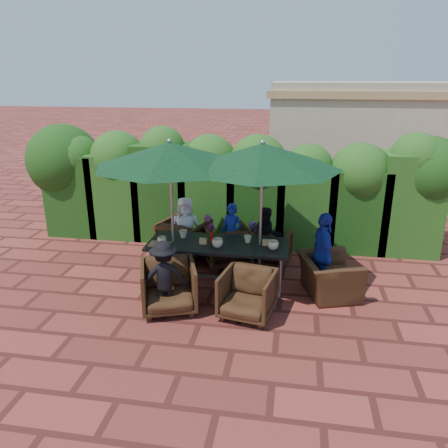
% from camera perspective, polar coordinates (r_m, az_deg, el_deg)
% --- Properties ---
extents(ground, '(80.00, 80.00, 0.00)m').
position_cam_1_polar(ground, '(7.39, -1.36, -8.44)').
color(ground, maroon).
rests_on(ground, ground).
extents(dining_table, '(2.32, 0.90, 0.75)m').
position_cam_1_polar(dining_table, '(7.28, -0.82, -3.04)').
color(dining_table, black).
rests_on(dining_table, ground).
extents(umbrella_left, '(2.42, 2.42, 2.46)m').
position_cam_1_polar(umbrella_left, '(6.97, -7.09, 8.99)').
color(umbrella_left, gray).
rests_on(umbrella_left, ground).
extents(umbrella_right, '(2.48, 2.48, 2.46)m').
position_cam_1_polar(umbrella_right, '(6.80, 5.04, 8.83)').
color(umbrella_right, gray).
rests_on(umbrella_right, ground).
extents(chair_far_left, '(1.02, 0.99, 0.86)m').
position_cam_1_polar(chair_far_left, '(8.44, -5.20, -1.75)').
color(chair_far_left, black).
rests_on(chair_far_left, ground).
extents(chair_far_mid, '(1.03, 1.01, 0.82)m').
position_cam_1_polar(chair_far_mid, '(8.14, 0.40, -2.60)').
color(chair_far_mid, black).
rests_on(chair_far_mid, ground).
extents(chair_far_right, '(0.86, 0.83, 0.74)m').
position_cam_1_polar(chair_far_right, '(8.19, 5.93, -2.88)').
color(chair_far_right, black).
rests_on(chair_far_right, ground).
extents(chair_near_left, '(1.01, 0.97, 0.83)m').
position_cam_1_polar(chair_near_left, '(6.67, -7.25, -7.82)').
color(chair_near_left, black).
rests_on(chair_near_left, ground).
extents(chair_near_right, '(0.86, 0.83, 0.77)m').
position_cam_1_polar(chair_near_right, '(6.47, 3.07, -8.88)').
color(chair_near_right, black).
rests_on(chair_near_right, ground).
extents(chair_end_right, '(0.89, 1.12, 0.85)m').
position_cam_1_polar(chair_end_right, '(7.24, 13.61, -5.87)').
color(chair_end_right, black).
rests_on(chair_end_right, ground).
extents(adult_far_left, '(0.68, 0.49, 1.24)m').
position_cam_1_polar(adult_far_left, '(8.31, -5.05, -0.68)').
color(adult_far_left, white).
rests_on(adult_far_left, ground).
extents(adult_far_mid, '(0.51, 0.46, 1.16)m').
position_cam_1_polar(adult_far_mid, '(8.16, 1.00, -1.27)').
color(adult_far_mid, '#1C2C9B').
rests_on(adult_far_mid, ground).
extents(adult_far_right, '(0.62, 0.48, 1.14)m').
position_cam_1_polar(adult_far_right, '(8.04, 5.62, -1.78)').
color(adult_far_right, black).
rests_on(adult_far_right, ground).
extents(adult_near_left, '(0.79, 0.53, 1.13)m').
position_cam_1_polar(adult_near_left, '(6.56, -7.79, -6.86)').
color(adult_near_left, black).
rests_on(adult_near_left, ground).
extents(adult_end_right, '(0.56, 0.86, 1.36)m').
position_cam_1_polar(adult_end_right, '(7.20, 12.78, -3.77)').
color(adult_end_right, '#1C2C9B').
rests_on(adult_end_right, ground).
extents(child_left, '(0.31, 0.25, 0.86)m').
position_cam_1_polar(child_left, '(8.47, -2.09, -1.60)').
color(child_left, '#BF4389').
rests_on(child_left, ground).
extents(child_right, '(0.34, 0.31, 0.81)m').
position_cam_1_polar(child_right, '(8.27, 3.77, -2.33)').
color(child_right, '#7E4BA3').
rests_on(child_right, ground).
extents(pedestrian_a, '(1.63, 1.07, 1.64)m').
position_cam_1_polar(pedestrian_a, '(11.08, 9.61, 5.23)').
color(pedestrian_a, '#25883D').
rests_on(pedestrian_a, ground).
extents(pedestrian_b, '(0.87, 0.57, 1.74)m').
position_cam_1_polar(pedestrian_b, '(11.32, 16.34, 5.27)').
color(pedestrian_b, '#BF4389').
rests_on(pedestrian_b, ground).
extents(pedestrian_c, '(1.23, 1.07, 1.78)m').
position_cam_1_polar(pedestrian_c, '(11.09, 19.97, 4.72)').
color(pedestrian_c, gray).
rests_on(pedestrian_c, ground).
extents(cup_a, '(0.15, 0.15, 0.12)m').
position_cam_1_polar(cup_a, '(7.28, -8.12, -2.10)').
color(cup_a, beige).
rests_on(cup_a, dining_table).
extents(cup_b, '(0.14, 0.14, 0.13)m').
position_cam_1_polar(cup_b, '(7.49, -5.35, -1.30)').
color(cup_b, beige).
rests_on(cup_b, dining_table).
extents(cup_c, '(0.18, 0.18, 0.14)m').
position_cam_1_polar(cup_c, '(7.06, -0.87, -2.48)').
color(cup_c, beige).
rests_on(cup_c, dining_table).
extents(cup_d, '(0.13, 0.13, 0.12)m').
position_cam_1_polar(cup_d, '(7.26, 3.11, -1.97)').
color(cup_d, beige).
rests_on(cup_d, dining_table).
extents(cup_e, '(0.18, 0.18, 0.14)m').
position_cam_1_polar(cup_e, '(7.01, 6.44, -2.75)').
color(cup_e, beige).
rests_on(cup_e, dining_table).
extents(ketchup_bottle, '(0.04, 0.04, 0.17)m').
position_cam_1_polar(ketchup_bottle, '(7.23, -1.67, -1.82)').
color(ketchup_bottle, '#B20C0A').
rests_on(ketchup_bottle, dining_table).
extents(sauce_bottle, '(0.04, 0.04, 0.17)m').
position_cam_1_polar(sauce_bottle, '(7.34, -1.43, -1.51)').
color(sauce_bottle, '#4C230C').
rests_on(sauce_bottle, dining_table).
extents(serving_tray, '(0.35, 0.25, 0.02)m').
position_cam_1_polar(serving_tray, '(7.26, -8.37, -2.60)').
color(serving_tray, '#987149').
rests_on(serving_tray, dining_table).
extents(number_block_left, '(0.12, 0.06, 0.10)m').
position_cam_1_polar(number_block_left, '(7.20, -2.74, -2.23)').
color(number_block_left, tan).
rests_on(number_block_left, dining_table).
extents(number_block_right, '(0.12, 0.06, 0.10)m').
position_cam_1_polar(number_block_right, '(7.17, 5.53, -2.41)').
color(number_block_right, tan).
rests_on(number_block_right, dining_table).
extents(hedge_wall, '(9.10, 1.60, 2.41)m').
position_cam_1_polar(hedge_wall, '(9.12, 0.17, 5.67)').
color(hedge_wall, '#173A10').
rests_on(hedge_wall, ground).
extents(building, '(6.20, 3.08, 3.20)m').
position_cam_1_polar(building, '(13.74, 19.10, 10.45)').
color(building, '#C7B694').
rests_on(building, ground).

